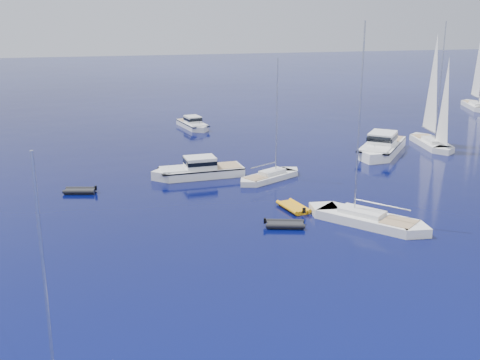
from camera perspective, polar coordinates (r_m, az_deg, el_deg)
The scene contains 11 objects.
ground at distance 35.38m, azimuth 9.47°, elevation -14.98°, with size 400.00×400.00×0.00m, color #091359.
motor_cruiser_centre at distance 66.17m, azimuth -3.98°, elevation 0.32°, with size 3.33×10.88×2.86m, color silver, non-canonical shape.
motor_cruiser_distant at distance 78.40m, azimuth 13.26°, elevation 2.47°, with size 4.04×13.20×3.47m, color white, non-canonical shape.
motor_cruiser_horizon at distance 92.50m, azimuth -4.46°, elevation 4.96°, with size 2.73×8.91×2.34m, color silver, non-canonical shape.
sailboat_mid_r at distance 53.19m, azimuth 11.94°, elevation -4.08°, with size 3.13×12.03×17.68m, color white, non-canonical shape.
sailboat_centre at distance 65.05m, azimuth 2.86°, elevation 0.06°, with size 2.38×9.15×13.45m, color silver, non-canonical shape.
sailboat_sails_r at distance 84.29m, azimuth 17.70°, elevation 3.09°, with size 2.98×11.48×16.87m, color silver, non-canonical shape.
sailboat_sails_far at distance 118.32m, azimuth 21.52°, elevation 6.38°, with size 3.08×11.86×17.44m, color silver, non-canonical shape.
tender_yellow at distance 55.78m, azimuth 5.10°, elevation -2.80°, with size 2.08×3.83×0.95m, color orange, non-canonical shape.
tender_grey_near at distance 51.47m, azimuth 4.31°, elevation -4.46°, with size 1.92×3.47×0.95m, color black, non-canonical shape.
tender_grey_far at distance 62.49m, azimuth -14.98°, elevation -1.19°, with size 1.83×3.26×0.95m, color black, non-canonical shape.
Camera 1 is at (-12.25, -27.69, 18.29)m, focal length 44.84 mm.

